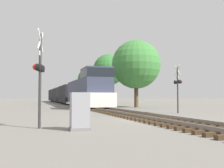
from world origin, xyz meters
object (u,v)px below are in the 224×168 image
tree_far_right (136,65)px  tree_deep_background (87,79)px  freight_train (65,94)px  crossing_signal_far (178,84)px  relay_cabinet (80,112)px  crossing_signal_near (39,71)px  tree_mid_background (109,70)px

tree_far_right → tree_deep_background: size_ratio=1.04×
freight_train → crossing_signal_far: freight_train is taller
relay_cabinet → tree_deep_background: 56.62m
crossing_signal_near → crossing_signal_far: 13.66m
crossing_signal_near → tree_mid_background: (14.89, 39.54, 4.42)m
freight_train → tree_deep_background: 14.15m
crossing_signal_near → tree_far_right: (12.80, 19.89, 3.11)m
relay_cabinet → crossing_signal_far: bearing=41.3°
crossing_signal_near → tree_far_right: 23.85m
relay_cabinet → freight_train: bearing=83.5°
crossing_signal_near → tree_mid_background: bearing=174.8°
tree_far_right → tree_mid_background: bearing=83.9°
tree_mid_background → tree_deep_background: tree_mid_background is taller
tree_mid_background → freight_train: bearing=161.4°
tree_mid_background → tree_deep_background: 14.56m
crossing_signal_near → tree_far_right: tree_far_right is taller
freight_train → crossing_signal_near: (-6.49, -42.38, 0.61)m
relay_cabinet → tree_deep_background: tree_deep_background is taller
relay_cabinet → tree_far_right: tree_far_right is taller
crossing_signal_far → tree_deep_background: tree_deep_background is taller
crossing_signal_near → tree_deep_background: 55.76m
tree_far_right → freight_train: bearing=105.7°
crossing_signal_near → freight_train: bearing=-173.3°
freight_train → crossing_signal_far: bearing=-82.0°
freight_train → relay_cabinet: (-4.92, -43.50, -1.11)m
relay_cabinet → tree_far_right: bearing=61.9°
tree_deep_background → crossing_signal_far: bearing=-92.4°
tree_far_right → tree_mid_background: 19.81m
tree_far_right → crossing_signal_near: bearing=-122.8°
tree_far_right → tree_deep_background: (0.60, 34.12, 0.47)m
tree_far_right → crossing_signal_far: bearing=-96.4°
relay_cabinet → tree_mid_background: tree_mid_background is taller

